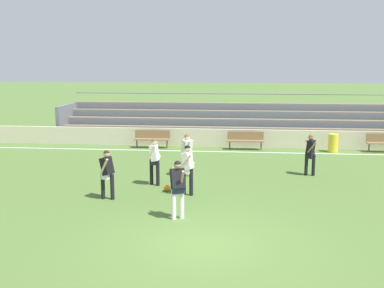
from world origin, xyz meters
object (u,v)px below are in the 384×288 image
at_px(bench_near_wall_gap, 245,139).
at_px(soccer_ball, 167,188).
at_px(bench_centre_sideline, 152,137).
at_px(player_white_wide_left, 187,165).
at_px(player_dark_trailing_run, 107,170).
at_px(player_dark_wide_right, 310,151).
at_px(bleacher_stand, 236,121).
at_px(trash_bin, 333,143).
at_px(player_dark_dropping_back, 178,184).
at_px(player_white_on_ball, 154,158).
at_px(player_white_overlapping, 187,151).

height_order(bench_near_wall_gap, soccer_ball, bench_near_wall_gap).
distance_m(bench_centre_sideline, player_white_wide_left, 8.70).
height_order(bench_near_wall_gap, player_dark_trailing_run, player_dark_trailing_run).
bearing_deg(player_dark_wide_right, soccer_ball, -152.15).
bearing_deg(bleacher_stand, trash_bin, -33.95).
relative_size(bench_near_wall_gap, bench_centre_sideline, 1.00).
relative_size(bleacher_stand, player_dark_dropping_back, 11.61).
relative_size(bench_near_wall_gap, player_white_on_ball, 1.06).
relative_size(bleacher_stand, soccer_ball, 88.93).
distance_m(trash_bin, player_dark_wide_right, 5.24).
relative_size(bench_near_wall_gap, soccer_ball, 8.18).
distance_m(trash_bin, player_white_overlapping, 8.58).
distance_m(player_white_wide_left, player_dark_trailing_run, 2.62).
height_order(bench_near_wall_gap, player_white_on_ball, player_white_on_ball).
height_order(player_dark_wide_right, soccer_ball, player_dark_wide_right).
distance_m(bleacher_stand, player_dark_trailing_run, 12.61).
height_order(bench_near_wall_gap, trash_bin, bench_near_wall_gap).
relative_size(player_white_wide_left, player_white_overlapping, 1.01).
bearing_deg(player_white_wide_left, bench_near_wall_gap, 76.34).
xyz_separation_m(bleacher_stand, player_dark_wide_right, (2.96, -8.10, -0.08)).
xyz_separation_m(player_white_overlapping, soccer_ball, (-0.46, -2.09, -0.88)).
bearing_deg(bench_centre_sideline, bleacher_stand, 35.29).
bearing_deg(player_white_on_ball, trash_bin, 42.37).
relative_size(trash_bin, soccer_ball, 4.05).
height_order(player_white_overlapping, player_dark_trailing_run, player_white_overlapping).
bearing_deg(trash_bin, soccer_ball, -132.52).
xyz_separation_m(player_dark_wide_right, player_dark_trailing_run, (-6.95, -3.86, -0.01)).
bearing_deg(bench_near_wall_gap, bench_centre_sideline, 180.00).
bearing_deg(player_dark_trailing_run, soccer_ball, 32.44).
bearing_deg(bleacher_stand, player_dark_wide_right, -69.90).
relative_size(player_dark_trailing_run, player_dark_dropping_back, 0.96).
bearing_deg(bleacher_stand, soccer_ball, -101.62).
height_order(player_dark_wide_right, player_dark_trailing_run, player_dark_wide_right).
bearing_deg(player_white_overlapping, player_dark_trailing_run, -124.70).
bearing_deg(bench_near_wall_gap, player_dark_dropping_back, -100.71).
height_order(trash_bin, player_dark_dropping_back, player_dark_dropping_back).
bearing_deg(player_dark_trailing_run, player_white_on_ball, 57.10).
relative_size(bench_near_wall_gap, player_dark_wide_right, 1.11).
distance_m(bench_centre_sideline, player_white_on_ball, 7.28).
bearing_deg(soccer_ball, player_white_wide_left, -26.76).
distance_m(bench_centre_sideline, player_white_overlapping, 6.29).
distance_m(bench_near_wall_gap, player_dark_trailing_run, 10.07).
xyz_separation_m(player_dark_wide_right, soccer_ball, (-5.19, -2.74, -0.85)).
bearing_deg(bench_centre_sideline, player_white_on_ball, -78.81).
height_order(trash_bin, player_dark_trailing_run, player_dark_trailing_run).
xyz_separation_m(bench_near_wall_gap, player_white_on_ball, (-3.32, -7.13, 0.46)).
relative_size(player_dark_trailing_run, soccer_ball, 7.32).
distance_m(bench_centre_sideline, trash_bin, 8.97).
bearing_deg(player_dark_wide_right, bench_near_wall_gap, 115.37).
distance_m(bench_near_wall_gap, player_white_wide_left, 8.51).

